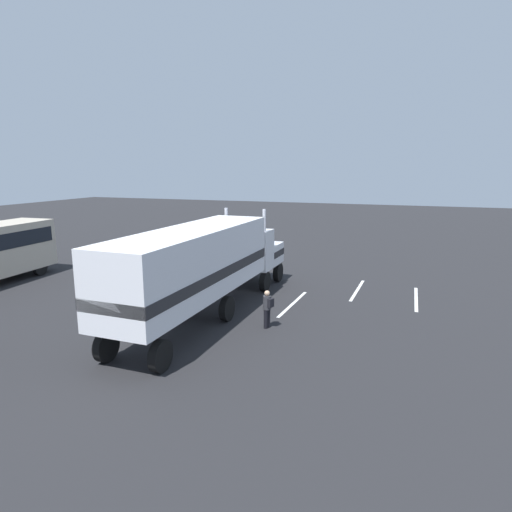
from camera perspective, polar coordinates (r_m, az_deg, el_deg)
The scene contains 6 objects.
ground_plane at distance 24.70m, azimuth -1.81°, elevation -4.07°, with size 120.00×120.00×0.00m, color #232326.
lane_stripe_near at distance 21.78m, azimuth 4.85°, elevation -6.25°, with size 4.40×0.16×0.01m, color silver.
lane_stripe_mid at distance 24.68m, azimuth 13.12°, elevation -4.37°, with size 4.40×0.16×0.01m, color silver.
lane_stripe_far at distance 23.95m, azimuth 20.23°, elevation -5.29°, with size 4.40×0.16×0.01m, color silver.
semi_truck at distance 19.36m, azimuth -6.74°, elevation -0.83°, with size 14.23×2.95×4.50m.
person_bystander at distance 18.31m, azimuth 1.50°, elevation -6.77°, with size 0.40×0.48×1.63m.
Camera 1 is at (-22.15, -8.69, 6.64)m, focal length 30.55 mm.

